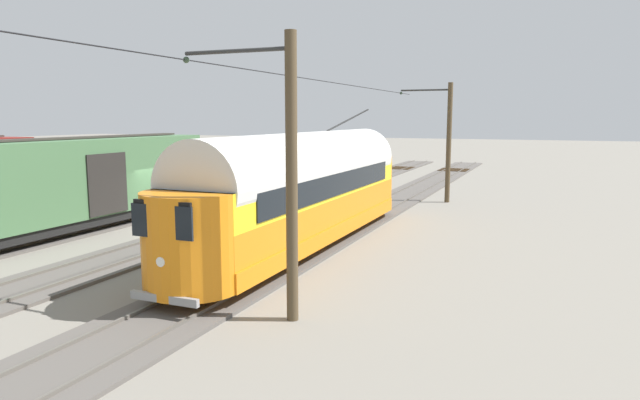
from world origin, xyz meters
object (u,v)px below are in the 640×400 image
object	(u,v)px
catenary_pole_mid_near	(288,173)
vintage_streetcar	(305,188)
track_end_bumper	(218,176)
coach_far_siding	(81,180)
catenary_pole_foreground	(447,140)

from	to	relation	value
catenary_pole_mid_near	vintage_streetcar	bearing A→B (deg)	-68.87
vintage_streetcar	track_end_bumper	distance (m)	23.76
vintage_streetcar	catenary_pole_mid_near	xyz separation A→B (m)	(-2.74, 7.10, 1.30)
vintage_streetcar	track_end_bumper	world-z (taller)	vintage_streetcar
catenary_pole_mid_near	track_end_bumper	distance (m)	31.13
vintage_streetcar	track_end_bumper	bearing A→B (deg)	-49.26
track_end_bumper	vintage_streetcar	bearing A→B (deg)	130.74
coach_far_siding	catenary_pole_foreground	size ratio (longest dim) A/B	2.00
vintage_streetcar	catenary_pole_mid_near	size ratio (longest dim) A/B	2.48
coach_far_siding	catenary_pole_mid_near	size ratio (longest dim) A/B	2.00
coach_far_siding	catenary_pole_foreground	bearing A→B (deg)	-132.56
coach_far_siding	track_end_bumper	world-z (taller)	coach_far_siding
catenary_pole_foreground	catenary_pole_mid_near	distance (m)	20.69
catenary_pole_mid_near	coach_far_siding	bearing A→B (deg)	-26.42
catenary_pole_mid_near	track_end_bumper	bearing A→B (deg)	-53.99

